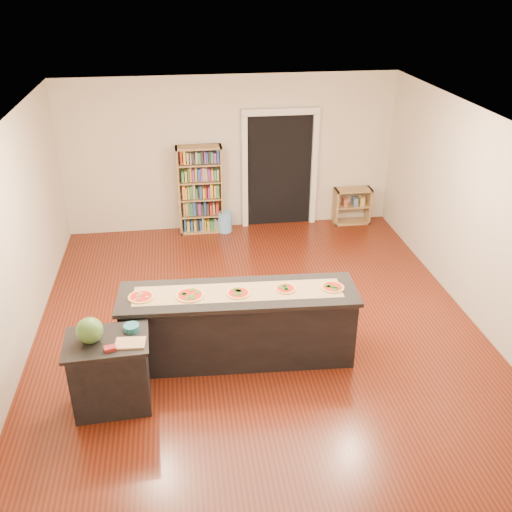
{
  "coord_description": "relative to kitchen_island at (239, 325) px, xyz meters",
  "views": [
    {
      "loc": [
        -0.94,
        -6.47,
        4.44
      ],
      "look_at": [
        0.0,
        0.2,
        1.0
      ],
      "focal_mm": 40.0,
      "sensor_mm": 36.0,
      "label": 1
    }
  ],
  "objects": [
    {
      "name": "bookshelf",
      "position": [
        -0.25,
        3.93,
        0.34
      ],
      "size": [
        0.81,
        0.29,
        1.63
      ],
      "primitive_type": "cube",
      "color": "#9E7E4C",
      "rests_on": "ground"
    },
    {
      "name": "package_red",
      "position": [
        -1.44,
        -0.87,
        0.43
      ],
      "size": [
        0.14,
        0.11,
        0.04
      ],
      "primitive_type": "cube",
      "rotation": [
        0.0,
        0.0,
        0.26
      ],
      "color": "maroon",
      "rests_on": "side_counter"
    },
    {
      "name": "pizza_d",
      "position": [
        0.57,
        -0.01,
        0.48
      ],
      "size": [
        0.27,
        0.27,
        0.02
      ],
      "color": "#D9A453",
      "rests_on": "kitchen_island"
    },
    {
      "name": "pizza_a",
      "position": [
        -1.15,
        0.04,
        0.48
      ],
      "size": [
        0.32,
        0.32,
        0.02
      ],
      "color": "#D9A453",
      "rests_on": "kitchen_island"
    },
    {
      "name": "package_teal",
      "position": [
        -1.23,
        -0.53,
        0.44
      ],
      "size": [
        0.17,
        0.17,
        0.07
      ],
      "primitive_type": "cylinder",
      "color": "#195966",
      "rests_on": "side_counter"
    },
    {
      "name": "low_shelf",
      "position": [
        2.62,
        3.92,
        -0.13
      ],
      "size": [
        0.69,
        0.3,
        0.69
      ],
      "primitive_type": "cube",
      "color": "#9E7E4C",
      "rests_on": "ground"
    },
    {
      "name": "watermelon",
      "position": [
        -1.65,
        -0.68,
        0.55
      ],
      "size": [
        0.28,
        0.28,
        0.28
      ],
      "primitive_type": "sphere",
      "color": "#144214",
      "rests_on": "side_counter"
    },
    {
      "name": "doorway",
      "position": [
        1.23,
        4.08,
        0.72
      ],
      "size": [
        1.4,
        0.09,
        2.21
      ],
      "color": "black",
      "rests_on": "room"
    },
    {
      "name": "room",
      "position": [
        0.33,
        0.62,
        0.92
      ],
      "size": [
        6.0,
        7.0,
        2.8
      ],
      "color": "beige",
      "rests_on": "ground"
    },
    {
      "name": "pizza_c",
      "position": [
        -0.0,
        -0.04,
        0.48
      ],
      "size": [
        0.31,
        0.31,
        0.02
      ],
      "color": "#D9A453",
      "rests_on": "kitchen_island"
    },
    {
      "name": "pizza_e",
      "position": [
        1.15,
        -0.06,
        0.48
      ],
      "size": [
        0.29,
        0.29,
        0.02
      ],
      "color": "#D9A453",
      "rests_on": "kitchen_island"
    },
    {
      "name": "kitchen_island",
      "position": [
        0.0,
        0.0,
        0.0
      ],
      "size": [
        2.87,
        0.78,
        0.95
      ],
      "rotation": [
        0.0,
        0.0,
        -0.05
      ],
      "color": "black",
      "rests_on": "ground"
    },
    {
      "name": "kraft_paper",
      "position": [
        0.0,
        0.0,
        0.47
      ],
      "size": [
        2.52,
        0.58,
        0.0
      ],
      "primitive_type": "cube",
      "rotation": [
        0.0,
        0.0,
        -0.05
      ],
      "color": "olive",
      "rests_on": "kitchen_island"
    },
    {
      "name": "cutting_board",
      "position": [
        -1.24,
        -0.78,
        0.41
      ],
      "size": [
        0.33,
        0.23,
        0.02
      ],
      "primitive_type": "cube",
      "rotation": [
        0.0,
        0.0,
        -0.07
      ],
      "color": "tan",
      "rests_on": "side_counter"
    },
    {
      "name": "pizza_b",
      "position": [
        -0.57,
        -0.0,
        0.48
      ],
      "size": [
        0.33,
        0.33,
        0.02
      ],
      "color": "#D9A453",
      "rests_on": "kitchen_island"
    },
    {
      "name": "side_counter",
      "position": [
        -1.5,
        -0.67,
        -0.03
      ],
      "size": [
        0.89,
        0.65,
        0.88
      ],
      "rotation": [
        0.0,
        0.0,
        0.04
      ],
      "color": "black",
      "rests_on": "ground"
    },
    {
      "name": "waste_bin",
      "position": [
        0.17,
        3.86,
        -0.29
      ],
      "size": [
        0.26,
        0.26,
        0.38
      ],
      "primitive_type": "cylinder",
      "color": "#6AB0ED",
      "rests_on": "ground"
    }
  ]
}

